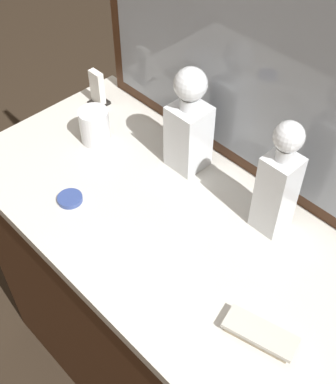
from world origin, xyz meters
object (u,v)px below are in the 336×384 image
napkin_holder (98,91)px  crystal_decanter_rear (277,188)px  silver_brush_right (260,334)px  porcelain_dish (70,199)px  crystal_decanter_right (189,129)px  crystal_tumbler_right (95,127)px

napkin_holder → crystal_decanter_rear: bearing=-0.3°
silver_brush_right → porcelain_dish: 0.55m
silver_brush_right → napkin_holder: size_ratio=1.39×
crystal_decanter_rear → napkin_holder: bearing=179.7°
crystal_decanter_right → silver_brush_right: crystal_decanter_right is taller
silver_brush_right → crystal_decanter_rear: bearing=124.5°
crystal_tumbler_right → porcelain_dish: size_ratio=1.57×
crystal_decanter_rear → napkin_holder: 0.64m
crystal_decanter_right → porcelain_dish: (-0.11, -0.30, -0.11)m
crystal_decanter_right → crystal_tumbler_right: size_ratio=2.95×
porcelain_dish → crystal_decanter_right: bearing=70.7°
crystal_tumbler_right → napkin_holder: napkin_holder is taller
crystal_tumbler_right → porcelain_dish: 0.23m
crystal_decanter_right → porcelain_dish: crystal_decanter_right is taller
crystal_decanter_rear → silver_brush_right: size_ratio=1.96×
silver_brush_right → napkin_holder: 0.84m
silver_brush_right → napkin_holder: bearing=163.1°
porcelain_dish → napkin_holder: (-0.26, 0.29, 0.04)m
crystal_decanter_right → crystal_tumbler_right: bearing=-154.5°
napkin_holder → silver_brush_right: bearing=-16.9°
crystal_decanter_rear → porcelain_dish: bearing=-142.8°
crystal_decanter_rear → silver_brush_right: (0.17, -0.24, -0.11)m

